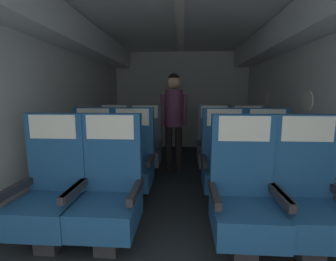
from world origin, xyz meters
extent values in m
cube|color=#23282D|center=(0.00, 2.65, -0.01)|extent=(3.38, 5.70, 0.02)
cube|color=silver|center=(-1.59, 2.65, 1.14)|extent=(0.08, 5.30, 2.27)
cube|color=silver|center=(1.59, 2.65, 1.14)|extent=(0.08, 5.30, 2.27)
cube|color=silver|center=(0.00, 2.65, 2.27)|extent=(3.26, 5.30, 0.06)
cube|color=#B6BBBB|center=(0.00, 5.32, 1.14)|extent=(3.26, 0.06, 2.27)
cube|color=silver|center=(-1.37, 2.65, 2.05)|extent=(0.36, 5.09, 0.36)
cube|color=silver|center=(1.37, 2.65, 2.05)|extent=(0.36, 5.09, 0.36)
cube|color=white|center=(0.00, 2.65, 2.23)|extent=(0.12, 4.77, 0.02)
cylinder|color=white|center=(1.54, 2.65, 1.18)|extent=(0.01, 0.26, 0.26)
cylinder|color=white|center=(1.54, 3.98, 1.18)|extent=(0.01, 0.26, 0.26)
cube|color=#38383D|center=(-1.03, 1.41, 0.11)|extent=(0.18, 0.19, 0.22)
cube|color=navy|center=(-1.03, 1.41, 0.32)|extent=(0.50, 0.51, 0.22)
cube|color=navy|center=(-1.03, 1.62, 0.77)|extent=(0.50, 0.09, 0.67)
cube|color=#28282D|center=(-0.79, 1.41, 0.52)|extent=(0.05, 0.43, 0.06)
cube|color=#28282D|center=(-1.26, 1.41, 0.52)|extent=(0.05, 0.43, 0.06)
cube|color=silver|center=(-1.03, 1.57, 1.00)|extent=(0.40, 0.01, 0.20)
cube|color=#38383D|center=(-0.54, 1.42, 0.11)|extent=(0.18, 0.19, 0.22)
cube|color=navy|center=(-0.54, 1.42, 0.32)|extent=(0.50, 0.51, 0.22)
cube|color=navy|center=(-0.54, 1.63, 0.77)|extent=(0.50, 0.09, 0.67)
cube|color=#28282D|center=(-0.30, 1.42, 0.52)|extent=(0.05, 0.43, 0.06)
cube|color=#28282D|center=(-0.78, 1.42, 0.52)|extent=(0.05, 0.43, 0.06)
cube|color=silver|center=(-0.54, 1.58, 1.00)|extent=(0.40, 0.01, 0.20)
cube|color=#38383D|center=(1.03, 1.43, 0.11)|extent=(0.18, 0.19, 0.22)
cube|color=navy|center=(1.03, 1.43, 0.32)|extent=(0.50, 0.51, 0.22)
cube|color=navy|center=(1.03, 1.64, 0.77)|extent=(0.50, 0.09, 0.67)
cube|color=#28282D|center=(0.79, 1.43, 0.52)|extent=(0.05, 0.43, 0.06)
cube|color=silver|center=(1.03, 1.59, 1.00)|extent=(0.40, 0.01, 0.20)
cube|color=#38383D|center=(0.54, 1.41, 0.11)|extent=(0.18, 0.19, 0.22)
cube|color=navy|center=(0.54, 1.41, 0.32)|extent=(0.50, 0.51, 0.22)
cube|color=navy|center=(0.54, 1.62, 0.77)|extent=(0.50, 0.09, 0.67)
cube|color=#28282D|center=(0.78, 1.41, 0.52)|extent=(0.05, 0.43, 0.06)
cube|color=#28282D|center=(0.30, 1.41, 0.52)|extent=(0.05, 0.43, 0.06)
cube|color=silver|center=(0.54, 1.57, 1.00)|extent=(0.40, 0.01, 0.20)
cube|color=#38383D|center=(-1.03, 2.31, 0.11)|extent=(0.18, 0.19, 0.22)
cube|color=navy|center=(-1.03, 2.31, 0.32)|extent=(0.50, 0.51, 0.22)
cube|color=navy|center=(-1.03, 2.52, 0.77)|extent=(0.50, 0.09, 0.67)
cube|color=#28282D|center=(-0.79, 2.31, 0.52)|extent=(0.05, 0.43, 0.06)
cube|color=#28282D|center=(-1.27, 2.31, 0.52)|extent=(0.05, 0.43, 0.06)
cube|color=silver|center=(-1.03, 2.47, 1.00)|extent=(0.40, 0.01, 0.20)
cube|color=#38383D|center=(-0.55, 2.30, 0.11)|extent=(0.18, 0.19, 0.22)
cube|color=navy|center=(-0.55, 2.30, 0.32)|extent=(0.50, 0.51, 0.22)
cube|color=navy|center=(-0.55, 2.51, 0.77)|extent=(0.50, 0.09, 0.67)
cube|color=#28282D|center=(-0.31, 2.30, 0.52)|extent=(0.05, 0.43, 0.06)
cube|color=#28282D|center=(-0.79, 2.30, 0.52)|extent=(0.05, 0.43, 0.06)
cube|color=silver|center=(-0.55, 2.46, 1.00)|extent=(0.40, 0.01, 0.20)
cube|color=#38383D|center=(1.02, 2.30, 0.11)|extent=(0.18, 0.19, 0.22)
cube|color=navy|center=(1.02, 2.30, 0.32)|extent=(0.50, 0.51, 0.22)
cube|color=navy|center=(1.02, 2.51, 0.77)|extent=(0.50, 0.09, 0.67)
cube|color=#28282D|center=(1.26, 2.30, 0.52)|extent=(0.05, 0.43, 0.06)
cube|color=#28282D|center=(0.79, 2.30, 0.52)|extent=(0.05, 0.43, 0.06)
cube|color=silver|center=(1.02, 2.46, 1.00)|extent=(0.40, 0.01, 0.20)
cube|color=#38383D|center=(0.54, 2.31, 0.11)|extent=(0.18, 0.19, 0.22)
cube|color=navy|center=(0.54, 2.31, 0.32)|extent=(0.50, 0.51, 0.22)
cube|color=navy|center=(0.54, 2.52, 0.77)|extent=(0.50, 0.09, 0.67)
cube|color=#28282D|center=(0.77, 2.31, 0.52)|extent=(0.05, 0.43, 0.06)
cube|color=#28282D|center=(0.30, 2.31, 0.52)|extent=(0.05, 0.43, 0.06)
cube|color=silver|center=(0.54, 2.47, 1.00)|extent=(0.40, 0.01, 0.20)
cube|color=#38383D|center=(-1.03, 3.19, 0.11)|extent=(0.18, 0.19, 0.22)
cube|color=#4C5666|center=(-1.03, 3.19, 0.32)|extent=(0.50, 0.51, 0.22)
cube|color=#4C5666|center=(-1.03, 3.40, 0.77)|extent=(0.50, 0.09, 0.67)
cube|color=#28282D|center=(-0.80, 3.19, 0.52)|extent=(0.05, 0.43, 0.06)
cube|color=#28282D|center=(-1.27, 3.19, 0.52)|extent=(0.05, 0.43, 0.06)
cube|color=silver|center=(-1.03, 3.35, 1.00)|extent=(0.40, 0.01, 0.20)
cube|color=#38383D|center=(-0.54, 3.18, 0.11)|extent=(0.18, 0.19, 0.22)
cube|color=#4C5666|center=(-0.54, 3.18, 0.32)|extent=(0.50, 0.51, 0.22)
cube|color=#4C5666|center=(-0.54, 3.39, 0.77)|extent=(0.50, 0.09, 0.67)
cube|color=#28282D|center=(-0.30, 3.18, 0.52)|extent=(0.05, 0.43, 0.06)
cube|color=#28282D|center=(-0.78, 3.18, 0.52)|extent=(0.05, 0.43, 0.06)
cube|color=silver|center=(-0.54, 3.34, 1.00)|extent=(0.40, 0.01, 0.20)
cube|color=#38383D|center=(1.03, 3.16, 0.11)|extent=(0.18, 0.19, 0.22)
cube|color=#4C5666|center=(1.03, 3.16, 0.32)|extent=(0.50, 0.51, 0.22)
cube|color=#4C5666|center=(1.03, 3.37, 0.77)|extent=(0.50, 0.09, 0.67)
cube|color=#28282D|center=(1.27, 3.16, 0.52)|extent=(0.05, 0.43, 0.06)
cube|color=#28282D|center=(0.80, 3.16, 0.52)|extent=(0.05, 0.43, 0.06)
cube|color=silver|center=(1.03, 3.32, 1.00)|extent=(0.40, 0.01, 0.20)
cube|color=#38383D|center=(0.53, 3.18, 0.11)|extent=(0.18, 0.19, 0.22)
cube|color=#4C5666|center=(0.53, 3.18, 0.32)|extent=(0.50, 0.51, 0.22)
cube|color=#4C5666|center=(0.53, 3.39, 0.77)|extent=(0.50, 0.09, 0.67)
cube|color=#28282D|center=(0.77, 3.18, 0.52)|extent=(0.05, 0.43, 0.06)
cube|color=#28282D|center=(0.29, 3.18, 0.52)|extent=(0.05, 0.43, 0.06)
cube|color=silver|center=(0.53, 3.34, 1.00)|extent=(0.40, 0.01, 0.20)
cylinder|color=black|center=(-0.18, 3.44, 0.38)|extent=(0.11, 0.11, 0.75)
cylinder|color=black|center=(-0.02, 3.44, 0.38)|extent=(0.11, 0.11, 0.75)
cylinder|color=#5B2D4C|center=(-0.10, 3.44, 1.05)|extent=(0.28, 0.28, 0.59)
cylinder|color=#5B2D4C|center=(-0.28, 3.44, 1.02)|extent=(0.07, 0.07, 0.50)
cylinder|color=#5B2D4C|center=(0.08, 3.44, 1.02)|extent=(0.07, 0.07, 0.50)
sphere|color=tan|center=(-0.10, 3.44, 1.46)|extent=(0.21, 0.21, 0.21)
sphere|color=black|center=(-0.10, 3.44, 1.50)|extent=(0.18, 0.18, 0.18)
camera|label=1|loc=(0.06, -0.27, 1.26)|focal=24.82mm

